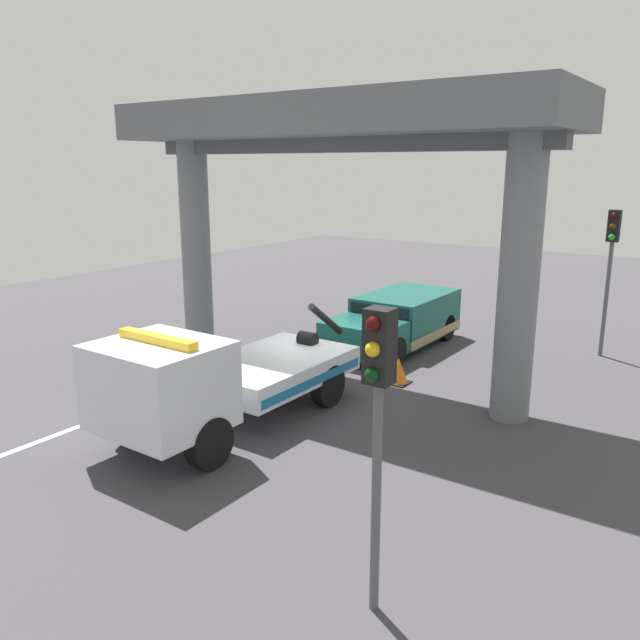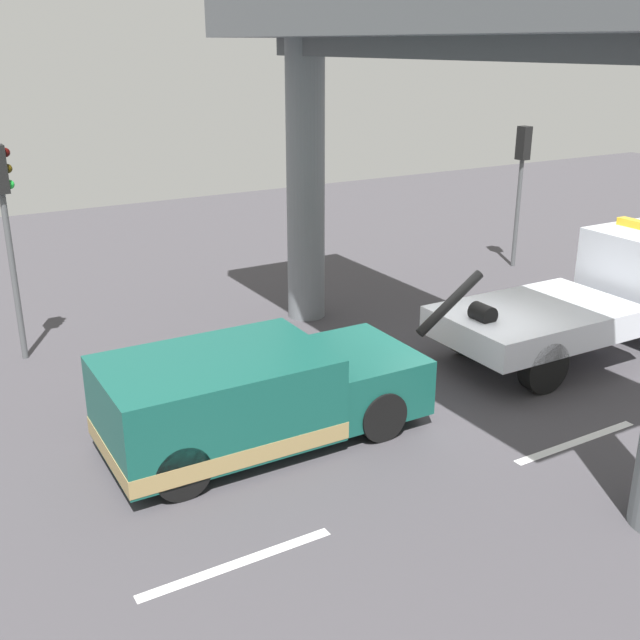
% 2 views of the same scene
% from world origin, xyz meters
% --- Properties ---
extents(ground_plane, '(60.00, 40.00, 0.10)m').
position_xyz_m(ground_plane, '(0.00, 0.00, -0.05)').
color(ground_plane, '#423F44').
extents(lane_stripe_west, '(2.60, 0.16, 0.01)m').
position_xyz_m(lane_stripe_west, '(-6.00, -2.69, 0.00)').
color(lane_stripe_west, silver).
rests_on(lane_stripe_west, ground).
extents(lane_stripe_mid, '(2.60, 0.16, 0.01)m').
position_xyz_m(lane_stripe_mid, '(0.00, -2.69, 0.00)').
color(lane_stripe_mid, silver).
rests_on(lane_stripe_mid, ground).
extents(lane_stripe_east, '(2.60, 0.16, 0.01)m').
position_xyz_m(lane_stripe_east, '(6.00, -2.69, 0.00)').
color(lane_stripe_east, silver).
rests_on(lane_stripe_east, ground).
extents(tow_truck_white, '(7.26, 2.48, 2.46)m').
position_xyz_m(tow_truck_white, '(3.63, -0.01, 1.20)').
color(tow_truck_white, silver).
rests_on(tow_truck_white, ground).
extents(towed_van_green, '(5.22, 2.26, 1.58)m').
position_xyz_m(towed_van_green, '(-4.51, 0.00, 0.78)').
color(towed_van_green, '#145147').
rests_on(towed_van_green, ground).
extents(overpass_structure, '(3.60, 11.64, 7.10)m').
position_xyz_m(overpass_structure, '(-0.76, 0.00, 5.96)').
color(overpass_structure, slate).
rests_on(overpass_structure, ground).
extents(traffic_light_near, '(0.39, 0.32, 4.29)m').
position_xyz_m(traffic_light_near, '(-6.98, 5.50, 3.13)').
color(traffic_light_near, '#515456').
rests_on(traffic_light_near, ground).
extents(traffic_light_far, '(0.39, 0.32, 3.94)m').
position_xyz_m(traffic_light_far, '(6.52, 5.50, 2.88)').
color(traffic_light_far, '#515456').
rests_on(traffic_light_far, ground).
extents(traffic_cone_orange, '(0.58, 0.58, 0.69)m').
position_xyz_m(traffic_cone_orange, '(-1.38, 1.70, 0.33)').
color(traffic_cone_orange, orange).
rests_on(traffic_cone_orange, ground).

